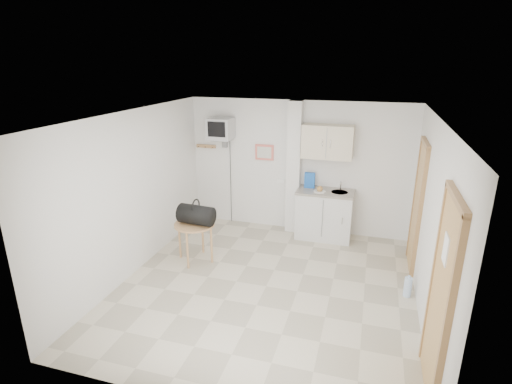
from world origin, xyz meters
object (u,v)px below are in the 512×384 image
(crt_television, at_px, (221,129))
(round_table, at_px, (195,228))
(water_bottle, at_px, (408,287))
(duffel_bag, at_px, (196,215))

(crt_television, distance_m, round_table, 2.07)
(round_table, distance_m, water_bottle, 3.35)
(round_table, distance_m, duffel_bag, 0.25)
(crt_television, height_order, round_table, crt_television)
(crt_television, relative_size, round_table, 3.27)
(duffel_bag, bearing_deg, water_bottle, 2.85)
(round_table, xyz_separation_m, water_bottle, (3.32, -0.13, -0.43))
(round_table, height_order, duffel_bag, duffel_bag)
(round_table, relative_size, duffel_bag, 1.10)
(crt_television, height_order, water_bottle, crt_television)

